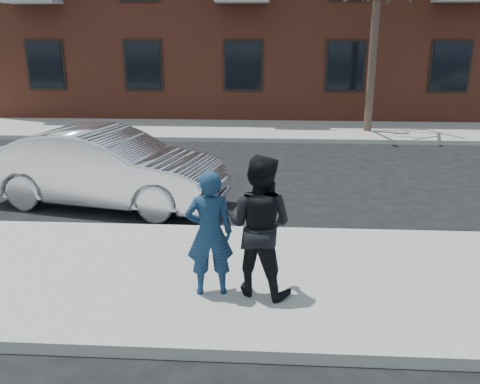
{
  "coord_description": "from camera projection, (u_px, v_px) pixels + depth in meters",
  "views": [
    {
      "loc": [
        1.2,
        -6.57,
        3.31
      ],
      "look_at": [
        0.77,
        0.4,
        1.14
      ],
      "focal_mm": 38.0,
      "sensor_mm": 36.0,
      "label": 1
    }
  ],
  "objects": [
    {
      "name": "man_hoodie",
      "position": [
        210.0,
        233.0,
        6.28
      ],
      "size": [
        0.65,
        0.52,
        1.62
      ],
      "rotation": [
        0.0,
        0.0,
        3.31
      ],
      "color": "navy",
      "rests_on": "near_sidewalk"
    },
    {
      "name": "far_curb",
      "position": [
        234.0,
        140.0,
        16.3
      ],
      "size": [
        50.0,
        0.1,
        0.15
      ],
      "primitive_type": "cube",
      "color": "#999691",
      "rests_on": "ground"
    },
    {
      "name": "ground",
      "position": [
        185.0,
        275.0,
        7.32
      ],
      "size": [
        100.0,
        100.0,
        0.0
      ],
      "primitive_type": "plane",
      "color": "black",
      "rests_on": "ground"
    },
    {
      "name": "near_curb",
      "position": [
        200.0,
        230.0,
        8.77
      ],
      "size": [
        50.0,
        0.1,
        0.15
      ],
      "primitive_type": "cube",
      "color": "#999691",
      "rests_on": "ground"
    },
    {
      "name": "near_sidewalk",
      "position": [
        182.0,
        278.0,
        7.06
      ],
      "size": [
        50.0,
        3.5,
        0.15
      ],
      "primitive_type": "cube",
      "color": "gray",
      "rests_on": "ground"
    },
    {
      "name": "silver_sedan",
      "position": [
        106.0,
        168.0,
        10.11
      ],
      "size": [
        4.95,
        2.5,
        1.56
      ],
      "primitive_type": "imported",
      "rotation": [
        0.0,
        0.0,
        1.38
      ],
      "color": "silver",
      "rests_on": "ground"
    },
    {
      "name": "far_sidewalk",
      "position": [
        237.0,
        130.0,
        18.02
      ],
      "size": [
        50.0,
        3.5,
        0.15
      ],
      "primitive_type": "cube",
      "color": "gray",
      "rests_on": "ground"
    },
    {
      "name": "man_peacoat",
      "position": [
        259.0,
        226.0,
        6.28
      ],
      "size": [
        1.06,
        0.94,
        1.8
      ],
      "rotation": [
        0.0,
        0.0,
        2.79
      ],
      "color": "black",
      "rests_on": "near_sidewalk"
    }
  ]
}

